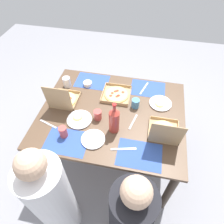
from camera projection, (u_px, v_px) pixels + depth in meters
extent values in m
plane|color=gray|center=(112.00, 153.00, 2.48)|extent=(6.00, 6.00, 0.00)
cylinder|color=#3F3328|center=(170.00, 112.00, 2.45)|extent=(0.07, 0.07, 0.73)
cylinder|color=#3F3328|center=(73.00, 97.00, 2.61)|extent=(0.07, 0.07, 0.73)
cylinder|color=#3F3328|center=(169.00, 192.00, 1.80)|extent=(0.07, 0.07, 0.73)
cylinder|color=#3F3328|center=(40.00, 166.00, 1.97)|extent=(0.07, 0.07, 0.73)
cube|color=brown|center=(112.00, 113.00, 1.92)|extent=(1.37, 1.11, 0.03)
cube|color=#2D4C9E|center=(148.00, 89.00, 2.14)|extent=(0.36, 0.26, 0.00)
cube|color=#2D4C9E|center=(92.00, 81.00, 2.22)|extent=(0.36, 0.26, 0.00)
cube|color=#2D4C9E|center=(139.00, 155.00, 1.61)|extent=(0.36, 0.26, 0.00)
cube|color=#2D4C9E|center=(67.00, 142.00, 1.69)|extent=(0.36, 0.26, 0.00)
cube|color=tan|center=(116.00, 95.00, 2.07)|extent=(0.28, 0.28, 0.01)
cube|color=tan|center=(129.00, 96.00, 2.03)|extent=(0.01, 0.28, 0.03)
cube|color=tan|center=(103.00, 92.00, 2.07)|extent=(0.01, 0.28, 0.03)
cube|color=tan|center=(119.00, 85.00, 2.14)|extent=(0.28, 0.01, 0.03)
cube|color=tan|center=(114.00, 103.00, 1.96)|extent=(0.28, 0.01, 0.03)
cylinder|color=#E0B76B|center=(116.00, 94.00, 2.06)|extent=(0.25, 0.25, 0.01)
cylinder|color=#EFD67F|center=(116.00, 94.00, 2.05)|extent=(0.22, 0.22, 0.00)
cylinder|color=red|center=(112.00, 93.00, 2.06)|extent=(0.03, 0.03, 0.00)
cylinder|color=red|center=(111.00, 96.00, 2.03)|extent=(0.03, 0.03, 0.00)
cylinder|color=red|center=(117.00, 96.00, 2.02)|extent=(0.03, 0.03, 0.00)
cylinder|color=red|center=(119.00, 95.00, 2.03)|extent=(0.03, 0.03, 0.00)
cylinder|color=red|center=(123.00, 92.00, 2.06)|extent=(0.03, 0.03, 0.00)
cylinder|color=red|center=(118.00, 91.00, 2.08)|extent=(0.03, 0.03, 0.00)
cylinder|color=red|center=(115.00, 91.00, 2.07)|extent=(0.03, 0.03, 0.00)
cube|color=tan|center=(163.00, 131.00, 1.76)|extent=(0.26, 0.26, 0.01)
cube|color=tan|center=(178.00, 132.00, 1.73)|extent=(0.01, 0.26, 0.03)
cube|color=tan|center=(149.00, 128.00, 1.76)|extent=(0.01, 0.26, 0.03)
cube|color=tan|center=(164.00, 119.00, 1.83)|extent=(0.26, 0.01, 0.03)
cube|color=tan|center=(163.00, 142.00, 1.66)|extent=(0.26, 0.01, 0.03)
cylinder|color=#E0B76B|center=(163.00, 130.00, 1.75)|extent=(0.23, 0.23, 0.01)
cylinder|color=#EFD67F|center=(163.00, 130.00, 1.75)|extent=(0.20, 0.20, 0.00)
cylinder|color=red|center=(154.00, 129.00, 1.75)|extent=(0.03, 0.03, 0.00)
cylinder|color=red|center=(164.00, 136.00, 1.70)|extent=(0.03, 0.03, 0.00)
cylinder|color=red|center=(167.00, 131.00, 1.74)|extent=(0.03, 0.03, 0.00)
cylinder|color=red|center=(163.00, 126.00, 1.77)|extent=(0.03, 0.03, 0.00)
cube|color=tan|center=(166.00, 134.00, 1.54)|extent=(0.26, 0.05, 0.26)
cube|color=tan|center=(66.00, 100.00, 2.01)|extent=(0.25, 0.25, 0.01)
cube|color=tan|center=(77.00, 101.00, 1.98)|extent=(0.01, 0.25, 0.03)
cube|color=tan|center=(54.00, 97.00, 2.02)|extent=(0.01, 0.25, 0.03)
cube|color=tan|center=(70.00, 91.00, 2.08)|extent=(0.25, 0.01, 0.03)
cube|color=tan|center=(61.00, 108.00, 1.92)|extent=(0.25, 0.01, 0.03)
cylinder|color=#E0B76B|center=(66.00, 100.00, 2.01)|extent=(0.22, 0.22, 0.01)
cylinder|color=#EFD67F|center=(66.00, 99.00, 2.00)|extent=(0.20, 0.20, 0.00)
cylinder|color=red|center=(62.00, 98.00, 2.00)|extent=(0.03, 0.03, 0.00)
cylinder|color=red|center=(58.00, 101.00, 1.98)|extent=(0.03, 0.03, 0.00)
cylinder|color=red|center=(65.00, 101.00, 1.98)|extent=(0.03, 0.03, 0.00)
cylinder|color=red|center=(68.00, 100.00, 1.99)|extent=(0.03, 0.03, 0.00)
cylinder|color=red|center=(70.00, 98.00, 2.00)|extent=(0.03, 0.03, 0.00)
cylinder|color=red|center=(68.00, 95.00, 2.04)|extent=(0.03, 0.03, 0.00)
cylinder|color=red|center=(64.00, 96.00, 2.03)|extent=(0.03, 0.03, 0.00)
cube|color=tan|center=(58.00, 98.00, 1.81)|extent=(0.25, 0.02, 0.25)
cylinder|color=white|center=(160.00, 104.00, 1.98)|extent=(0.21, 0.21, 0.01)
cylinder|color=white|center=(160.00, 103.00, 1.97)|extent=(0.22, 0.22, 0.01)
cylinder|color=#E0B76B|center=(159.00, 104.00, 1.96)|extent=(0.09, 0.09, 0.01)
cylinder|color=#EFD67F|center=(160.00, 104.00, 1.95)|extent=(0.08, 0.08, 0.00)
cylinder|color=white|center=(93.00, 139.00, 1.70)|extent=(0.20, 0.20, 0.01)
cylinder|color=white|center=(93.00, 139.00, 1.69)|extent=(0.20, 0.20, 0.01)
cylinder|color=white|center=(79.00, 120.00, 1.84)|extent=(0.22, 0.22, 0.01)
cylinder|color=white|center=(79.00, 119.00, 1.84)|extent=(0.23, 0.23, 0.01)
cylinder|color=#E0B76B|center=(78.00, 117.00, 1.85)|extent=(0.09, 0.09, 0.01)
cylinder|color=#EFD67F|center=(78.00, 116.00, 1.84)|extent=(0.08, 0.08, 0.00)
cylinder|color=#B2382D|center=(114.00, 122.00, 1.69)|extent=(0.09, 0.09, 0.22)
cone|color=#B2382D|center=(114.00, 112.00, 1.60)|extent=(0.09, 0.09, 0.04)
cylinder|color=#B2382D|center=(114.00, 108.00, 1.56)|extent=(0.03, 0.03, 0.06)
cylinder|color=red|center=(114.00, 105.00, 1.54)|extent=(0.03, 0.03, 0.01)
cylinder|color=#BF4742|center=(98.00, 115.00, 1.83)|extent=(0.07, 0.07, 0.09)
cylinder|color=silver|center=(67.00, 82.00, 2.12)|extent=(0.08, 0.08, 0.11)
cylinder|color=#BF4742|center=(63.00, 132.00, 1.69)|extent=(0.07, 0.07, 0.11)
cylinder|color=teal|center=(135.00, 103.00, 1.93)|extent=(0.08, 0.08, 0.09)
cylinder|color=white|center=(88.00, 84.00, 2.16)|extent=(0.09, 0.09, 0.04)
cube|color=#B7B7BC|center=(48.00, 124.00, 1.81)|extent=(0.19, 0.07, 0.00)
cube|color=#B7B7BC|center=(144.00, 88.00, 2.13)|extent=(0.08, 0.21, 0.00)
cube|color=#B7B7BC|center=(133.00, 122.00, 1.83)|extent=(0.06, 0.19, 0.00)
cube|color=#B7B7BC|center=(123.00, 149.00, 1.64)|extent=(0.21, 0.07, 0.00)
cylinder|color=black|center=(130.00, 219.00, 1.55)|extent=(0.32, 0.32, 0.95)
sphere|color=#D1A889|center=(136.00, 192.00, 1.12)|extent=(0.19, 0.19, 0.19)
cylinder|color=white|center=(54.00, 201.00, 1.60)|extent=(0.32, 0.32, 1.04)
sphere|color=#D1A889|center=(31.00, 164.00, 1.14)|extent=(0.19, 0.19, 0.19)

